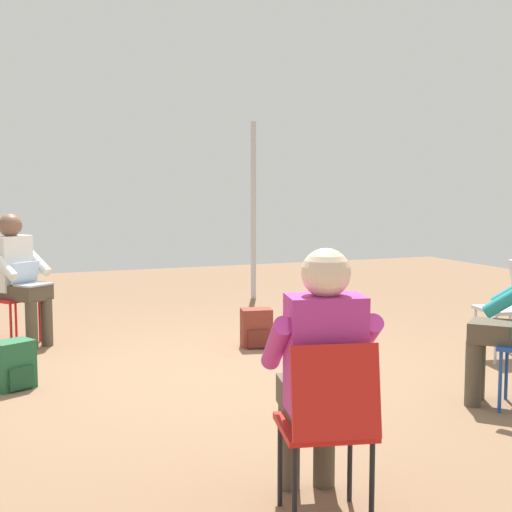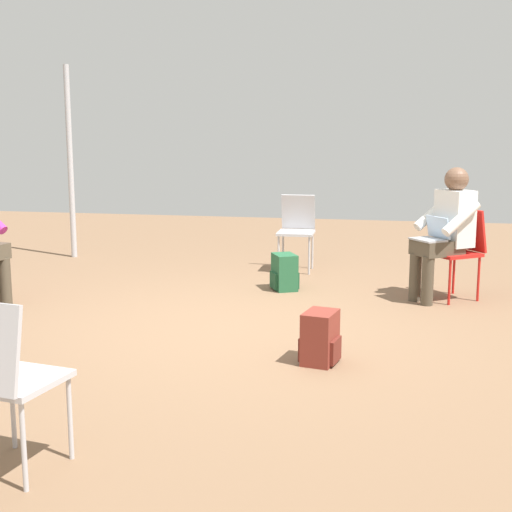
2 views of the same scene
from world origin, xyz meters
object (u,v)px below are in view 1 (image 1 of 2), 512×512
at_px(person_with_laptop, 19,272).
at_px(backpack_by_empty_chair, 256,330).
at_px(chair_southwest, 7,291).
at_px(chair_east, 329,419).
at_px(backpack_near_laptop_user, 13,368).
at_px(person_in_magenta, 320,365).
at_px(chair_north, 512,302).

bearing_deg(person_with_laptop, backpack_by_empty_chair, 118.80).
height_order(chair_southwest, chair_east, same).
bearing_deg(backpack_near_laptop_user, person_with_laptop, 174.66).
xyz_separation_m(chair_southwest, person_in_magenta, (4.30, 1.17, 0.20)).
height_order(chair_southwest, backpack_near_laptop_user, chair_southwest).
bearing_deg(chair_southwest, person_in_magenta, 68.54).
xyz_separation_m(chair_southwest, chair_east, (4.46, 1.13, 0.00)).
relative_size(person_with_laptop, backpack_near_laptop_user, 3.44).
distance_m(chair_southwest, chair_east, 4.60).
xyz_separation_m(chair_north, person_in_magenta, (2.00, -2.87, 0.20)).
bearing_deg(backpack_by_empty_chair, person_with_laptop, -114.49).
height_order(chair_north, person_with_laptop, person_with_laptop).
bearing_deg(chair_southwest, backpack_by_empty_chair, 116.84).
height_order(chair_southwest, person_with_laptop, person_with_laptop).
xyz_separation_m(chair_east, person_with_laptop, (-4.32, -1.03, 0.20)).
bearing_deg(person_in_magenta, chair_north, 48.01).
distance_m(person_with_laptop, backpack_near_laptop_user, 1.63).
bearing_deg(person_in_magenta, chair_southwest, 118.41).
height_order(chair_east, person_with_laptop, person_with_laptop).
height_order(person_in_magenta, backpack_by_empty_chair, person_in_magenta).
relative_size(chair_southwest, backpack_by_empty_chair, 2.36).
relative_size(chair_southwest, backpack_near_laptop_user, 2.36).
height_order(chair_east, chair_north, same).
distance_m(chair_east, person_with_laptop, 4.45).
bearing_deg(chair_southwest, backpack_near_laptop_user, 51.87).
relative_size(person_with_laptop, person_in_magenta, 1.00).
relative_size(backpack_near_laptop_user, backpack_by_empty_chair, 1.00).
relative_size(chair_southwest, person_with_laptop, 0.69).
relative_size(chair_north, person_with_laptop, 0.69).
bearing_deg(chair_east, chair_southwest, 117.42).
distance_m(chair_southwest, chair_north, 4.65).
height_order(chair_north, backpack_by_empty_chair, chair_north).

